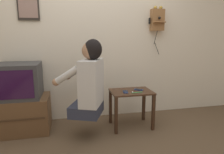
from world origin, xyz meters
name	(u,v)px	position (x,y,z in m)	size (l,w,h in m)	color
ground_plane	(105,147)	(0.00, 0.00, 0.00)	(14.00, 14.00, 0.00)	brown
wall_back	(92,36)	(0.00, 0.99, 1.27)	(6.80, 0.05, 2.55)	silver
side_table	(131,99)	(0.47, 0.48, 0.41)	(0.57, 0.40, 0.52)	#422819
person	(89,81)	(-0.13, 0.30, 0.73)	(0.64, 0.59, 0.94)	#2D3347
tv_stand	(22,114)	(-1.02, 0.66, 0.24)	(0.73, 0.51, 0.47)	brown
television	(19,81)	(-1.01, 0.67, 0.70)	(0.54, 0.52, 0.45)	#38383A
wall_phone_antique	(157,20)	(1.01, 0.91, 1.52)	(0.24, 0.19, 0.75)	olive
framed_picture	(28,2)	(-0.88, 0.95, 1.72)	(0.28, 0.03, 0.47)	#2D2823
cell_phone_held	(125,92)	(0.37, 0.43, 0.53)	(0.08, 0.13, 0.01)	navy
cell_phone_spare	(139,90)	(0.58, 0.50, 0.53)	(0.14, 0.12, 0.01)	navy
toothbrush	(136,92)	(0.50, 0.36, 0.53)	(0.16, 0.03, 0.02)	#4CBF66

